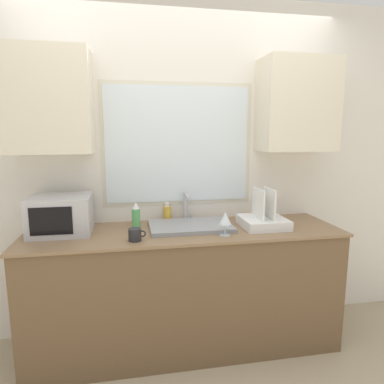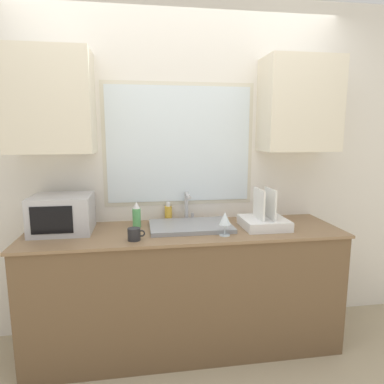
# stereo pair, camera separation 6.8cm
# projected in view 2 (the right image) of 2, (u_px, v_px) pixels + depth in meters

# --- Properties ---
(ground_plane) EXTENTS (12.00, 12.00, 0.00)m
(ground_plane) POSITION_uv_depth(u_px,v_px,m) (192.00, 371.00, 2.32)
(ground_plane) COLOR tan
(countertop) EXTENTS (2.25, 0.65, 0.90)m
(countertop) POSITION_uv_depth(u_px,v_px,m) (185.00, 288.00, 2.54)
(countertop) COLOR brown
(countertop) RESTS_ON ground_plane
(wall_back) EXTENTS (6.00, 0.38, 2.60)m
(wall_back) POSITION_uv_depth(u_px,v_px,m) (180.00, 156.00, 2.67)
(wall_back) COLOR silver
(wall_back) RESTS_ON ground_plane
(sink_basin) EXTENTS (0.59, 0.39, 0.03)m
(sink_basin) POSITION_uv_depth(u_px,v_px,m) (191.00, 226.00, 2.50)
(sink_basin) COLOR gray
(sink_basin) RESTS_ON countertop
(faucet) EXTENTS (0.08, 0.19, 0.23)m
(faucet) POSITION_uv_depth(u_px,v_px,m) (187.00, 204.00, 2.68)
(faucet) COLOR #B7B7BC
(faucet) RESTS_ON countertop
(microwave) EXTENTS (0.41, 0.36, 0.26)m
(microwave) POSITION_uv_depth(u_px,v_px,m) (62.00, 214.00, 2.40)
(microwave) COLOR #B2B2B7
(microwave) RESTS_ON countertop
(dish_rack) EXTENTS (0.32, 0.33, 0.29)m
(dish_rack) POSITION_uv_depth(u_px,v_px,m) (264.00, 220.00, 2.51)
(dish_rack) COLOR white
(dish_rack) RESTS_ON countertop
(spray_bottle) EXTENTS (0.06, 0.06, 0.19)m
(spray_bottle) POSITION_uv_depth(u_px,v_px,m) (137.00, 215.00, 2.52)
(spray_bottle) COLOR #59B266
(spray_bottle) RESTS_ON countertop
(soap_bottle) EXTENTS (0.06, 0.06, 0.15)m
(soap_bottle) POSITION_uv_depth(u_px,v_px,m) (168.00, 213.00, 2.70)
(soap_bottle) COLOR gold
(soap_bottle) RESTS_ON countertop
(mug_near_sink) EXTENTS (0.11, 0.08, 0.08)m
(mug_near_sink) POSITION_uv_depth(u_px,v_px,m) (134.00, 234.00, 2.21)
(mug_near_sink) COLOR #262628
(mug_near_sink) RESTS_ON countertop
(wine_glass) EXTENTS (0.08, 0.08, 0.16)m
(wine_glass) POSITION_uv_depth(u_px,v_px,m) (225.00, 219.00, 2.31)
(wine_glass) COLOR silver
(wine_glass) RESTS_ON countertop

